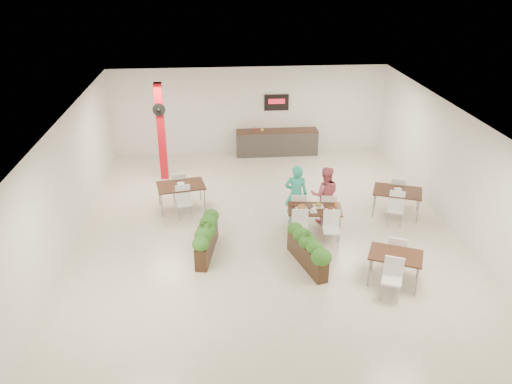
% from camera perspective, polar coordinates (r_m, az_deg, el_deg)
% --- Properties ---
extents(ground, '(12.00, 12.00, 0.00)m').
position_cam_1_polar(ground, '(13.59, 1.13, -4.33)').
color(ground, beige).
rests_on(ground, ground).
extents(room_shell, '(10.10, 12.10, 3.22)m').
position_cam_1_polar(room_shell, '(12.72, 1.21, 3.55)').
color(room_shell, white).
rests_on(room_shell, ground).
extents(red_column, '(0.40, 0.41, 3.20)m').
position_cam_1_polar(red_column, '(16.43, -10.77, 6.86)').
color(red_column, '#AC0B15').
rests_on(red_column, ground).
extents(service_counter, '(3.00, 0.64, 2.20)m').
position_cam_1_polar(service_counter, '(18.62, 2.39, 5.75)').
color(service_counter, '#2D2B28').
rests_on(service_counter, ground).
extents(main_table, '(1.49, 1.77, 0.92)m').
position_cam_1_polar(main_table, '(13.20, 6.67, -2.33)').
color(main_table, '#311D10').
rests_on(main_table, ground).
extents(diner_man, '(0.68, 0.49, 1.72)m').
position_cam_1_polar(diner_man, '(13.60, 4.59, -0.30)').
color(diner_man, teal).
rests_on(diner_man, ground).
extents(diner_woman, '(0.87, 0.72, 1.64)m').
position_cam_1_polar(diner_woman, '(13.77, 7.87, -0.32)').
color(diner_woman, '#D25D6E').
rests_on(diner_woman, ground).
extents(planter_left, '(0.65, 1.80, 0.95)m').
position_cam_1_polar(planter_left, '(12.39, -5.68, -4.99)').
color(planter_left, black).
rests_on(planter_left, ground).
extents(planter_right, '(0.78, 1.71, 0.91)m').
position_cam_1_polar(planter_right, '(11.93, 5.89, -6.36)').
color(planter_right, black).
rests_on(planter_right, ground).
extents(side_table_a, '(1.49, 1.67, 0.92)m').
position_cam_1_polar(side_table_a, '(14.61, -8.57, 0.42)').
color(side_table_a, '#311D10').
rests_on(side_table_a, ground).
extents(side_table_b, '(1.55, 1.66, 0.92)m').
position_cam_1_polar(side_table_b, '(14.66, 15.84, -0.23)').
color(side_table_b, '#311D10').
rests_on(side_table_b, ground).
extents(side_table_c, '(1.36, 1.65, 0.92)m').
position_cam_1_polar(side_table_c, '(11.63, 15.63, -7.40)').
color(side_table_c, '#311D10').
rests_on(side_table_c, ground).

